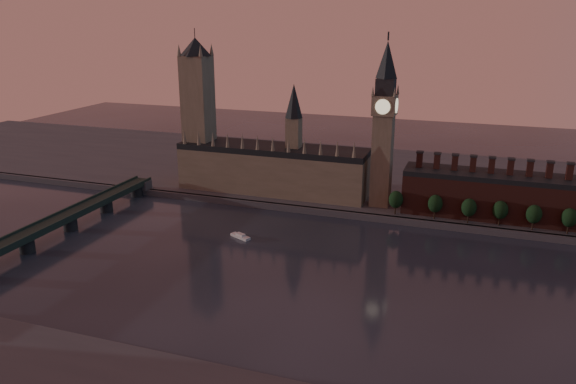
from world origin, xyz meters
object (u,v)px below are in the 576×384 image
(big_ben, at_px, (384,123))
(river_boat, at_px, (240,236))
(westminster_bridge, at_px, (45,230))
(victoria_tower, at_px, (198,107))

(big_ben, xyz_separation_m, river_boat, (-65.90, -71.93, -55.83))
(big_ben, xyz_separation_m, westminster_bridge, (-165.00, -112.70, -49.39))
(big_ben, bearing_deg, victoria_tower, 177.80)
(victoria_tower, height_order, river_boat, victoria_tower)
(big_ben, height_order, river_boat, big_ben)
(big_ben, bearing_deg, river_boat, -132.50)
(westminster_bridge, bearing_deg, victoria_tower, 73.44)
(westminster_bridge, distance_m, river_boat, 107.35)
(victoria_tower, xyz_separation_m, river_boat, (64.10, -76.93, -58.09))
(westminster_bridge, relative_size, river_boat, 14.90)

